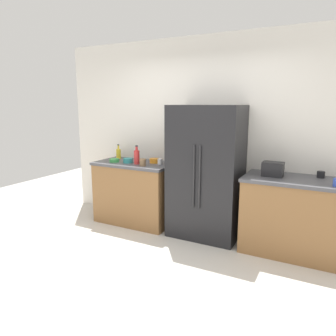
% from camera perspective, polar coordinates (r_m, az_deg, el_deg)
% --- Properties ---
extents(ground_plane, '(9.43, 9.43, 0.00)m').
position_cam_1_polar(ground_plane, '(3.63, -4.02, -18.41)').
color(ground_plane, beige).
extents(kitchen_back_panel, '(4.71, 0.10, 2.74)m').
position_cam_1_polar(kitchen_back_panel, '(4.65, 6.54, 5.99)').
color(kitchen_back_panel, silver).
rests_on(kitchen_back_panel, ground_plane).
extents(counter_left, '(1.20, 0.67, 0.94)m').
position_cam_1_polar(counter_left, '(4.92, -5.84, -4.35)').
color(counter_left, olive).
rests_on(counter_left, ground_plane).
extents(counter_right, '(1.22, 0.67, 0.94)m').
position_cam_1_polar(counter_right, '(4.17, 21.74, -8.06)').
color(counter_right, olive).
rests_on(counter_right, ground_plane).
extents(refrigerator, '(0.94, 0.64, 1.79)m').
position_cam_1_polar(refrigerator, '(4.31, 6.82, -0.80)').
color(refrigerator, black).
rests_on(refrigerator, ground_plane).
extents(toaster, '(0.25, 0.17, 0.18)m').
position_cam_1_polar(toaster, '(4.06, 18.34, -0.20)').
color(toaster, black).
rests_on(toaster, counter_right).
extents(bottle_a, '(0.08, 0.08, 0.28)m').
position_cam_1_polar(bottle_a, '(4.66, -5.65, 2.05)').
color(bottle_a, red).
rests_on(bottle_a, counter_left).
extents(bottle_b, '(0.07, 0.07, 0.23)m').
position_cam_1_polar(bottle_b, '(5.16, -8.90, 2.60)').
color(bottle_b, yellow).
rests_on(bottle_b, counter_left).
extents(cup_b, '(0.07, 0.07, 0.08)m').
position_cam_1_polar(cup_b, '(4.62, -1.43, 1.17)').
color(cup_b, white).
rests_on(cup_b, counter_left).
extents(cup_c, '(0.09, 0.09, 0.10)m').
position_cam_1_polar(cup_c, '(4.51, -4.57, 1.01)').
color(cup_c, brown).
rests_on(cup_c, counter_left).
extents(cup_d, '(0.09, 0.09, 0.08)m').
position_cam_1_polar(cup_d, '(4.20, 25.81, -1.07)').
color(cup_d, black).
rests_on(cup_d, counter_right).
extents(bowl_a, '(0.15, 0.15, 0.05)m').
position_cam_1_polar(bowl_a, '(4.89, -9.64, 1.37)').
color(bowl_a, green).
rests_on(bowl_a, counter_left).
extents(bowl_b, '(0.14, 0.14, 0.07)m').
position_cam_1_polar(bowl_b, '(4.78, -7.23, 1.35)').
color(bowl_b, teal).
rests_on(bowl_b, counter_left).
extents(bowl_c, '(0.15, 0.15, 0.07)m').
position_cam_1_polar(bowl_c, '(4.75, -2.42, 1.33)').
color(bowl_c, orange).
rests_on(bowl_c, counter_left).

